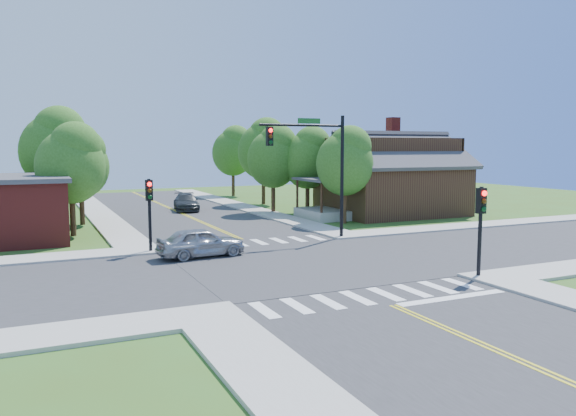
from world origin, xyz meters
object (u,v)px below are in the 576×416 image
signal_mast_ne (317,156)px  car_dgrey (186,203)px  car_silver (201,243)px  signal_pole_se (481,215)px  house_ne (391,173)px  signal_pole_nw (149,201)px

signal_mast_ne → car_dgrey: 18.59m
car_silver → car_dgrey: (4.46, 20.02, -0.03)m
car_dgrey → signal_mast_ne: bearing=-70.3°
signal_pole_se → house_ne: size_ratio=0.29×
car_dgrey → house_ne: bearing=-22.9°
signal_mast_ne → signal_pole_se: (1.69, -11.21, -2.19)m
car_silver → car_dgrey: size_ratio=0.87×
signal_pole_nw → signal_pole_se: bearing=-45.0°
signal_pole_se → house_ne: (9.51, 19.86, 0.67)m
signal_pole_se → signal_pole_nw: (-11.20, 11.20, 0.00)m
car_dgrey → signal_pole_se: bearing=-70.7°
signal_mast_ne → car_dgrey: size_ratio=1.43×
signal_mast_ne → car_silver: 8.82m
signal_pole_nw → house_ne: (20.71, 8.66, 0.67)m
signal_mast_ne → signal_pole_nw: (-9.51, -0.01, -2.19)m
house_ne → car_dgrey: 17.16m
signal_mast_ne → signal_pole_se: signal_mast_ne is taller
house_ne → car_silver: size_ratio=2.97×
signal_pole_se → house_ne: 22.03m
signal_pole_nw → car_silver: signal_pole_nw is taller
signal_pole_nw → house_ne: size_ratio=0.29×
signal_pole_nw → car_dgrey: (6.48, 17.88, -1.97)m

